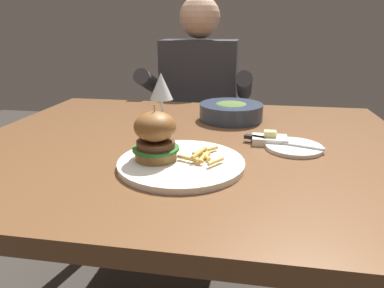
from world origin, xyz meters
name	(u,v)px	position (x,y,z in m)	size (l,w,h in m)	color
dining_table	(190,168)	(0.00, 0.00, 0.66)	(1.22, 0.99, 0.74)	brown
main_plate	(181,163)	(0.01, -0.18, 0.75)	(0.29, 0.29, 0.01)	white
burger_sandwich	(155,136)	(-0.05, -0.18, 0.81)	(0.11, 0.11, 0.13)	#9E6B38
fries_pile	(202,156)	(0.06, -0.17, 0.76)	(0.11, 0.12, 0.02)	gold
wine_glass	(161,89)	(-0.09, 0.05, 0.87)	(0.07, 0.07, 0.18)	silver
bread_plate	(294,147)	(0.28, -0.02, 0.74)	(0.15, 0.15, 0.01)	white
table_knife	(275,141)	(0.23, -0.01, 0.75)	(0.20, 0.08, 0.01)	silver
butter_dish	(270,139)	(0.22, 0.01, 0.75)	(0.09, 0.06, 0.04)	white
soup_bowl	(231,111)	(0.10, 0.24, 0.77)	(0.21, 0.21, 0.06)	#2D384C
diner_person	(199,125)	(-0.09, 0.77, 0.56)	(0.51, 0.36, 1.18)	#282833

